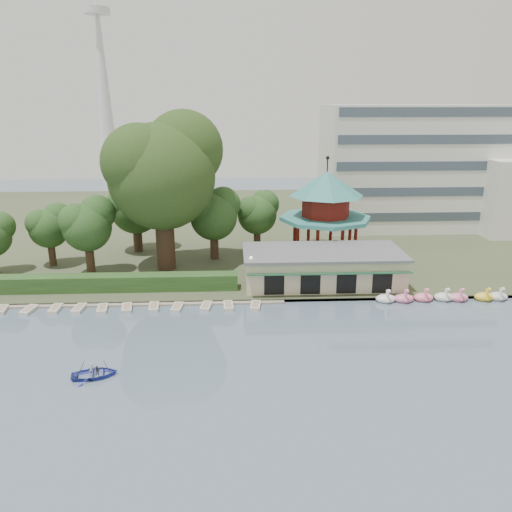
{
  "coord_description": "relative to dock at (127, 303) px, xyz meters",
  "views": [
    {
      "loc": [
        -0.39,
        -33.13,
        20.86
      ],
      "look_at": [
        2.0,
        18.0,
        5.0
      ],
      "focal_mm": 35.0,
      "sensor_mm": 36.0,
      "label": 1
    }
  ],
  "objects": [
    {
      "name": "shore",
      "position": [
        12.0,
        34.8,
        0.08
      ],
      "size": [
        220.0,
        70.0,
        0.4
      ],
      "primitive_type": "cube",
      "color": "#424930",
      "rests_on": "ground"
    },
    {
      "name": "big_tree",
      "position": [
        3.18,
        11.01,
        13.04
      ],
      "size": [
        14.33,
        13.35,
        19.69
      ],
      "color": "#3A281C",
      "rests_on": "shore"
    },
    {
      "name": "boathouse",
      "position": [
        22.0,
        4.77,
        2.25
      ],
      "size": [
        18.6,
        9.39,
        3.9
      ],
      "color": "beige",
      "rests_on": "shore"
    },
    {
      "name": "broadcast_tower",
      "position": [
        -30.0,
        122.8,
        33.86
      ],
      "size": [
        8.0,
        8.0,
        96.0
      ],
      "color": "silver",
      "rests_on": "ground"
    },
    {
      "name": "swan_boats",
      "position": [
        36.73,
        -0.56,
        0.28
      ],
      "size": [
        19.69,
        2.0,
        1.92
      ],
      "color": "white",
      "rests_on": "ground"
    },
    {
      "name": "dock",
      "position": [
        0.0,
        0.0,
        0.0
      ],
      "size": [
        34.0,
        1.6,
        0.24
      ],
      "primitive_type": "cube",
      "color": "gray",
      "rests_on": "ground"
    },
    {
      "name": "rowboat_with_passengers",
      "position": [
        0.48,
        -14.84,
        0.4
      ],
      "size": [
        5.61,
        4.5,
        2.01
      ],
      "color": "#3947B5",
      "rests_on": "ground"
    },
    {
      "name": "hedge",
      "position": [
        -3.0,
        3.3,
        1.18
      ],
      "size": [
        30.0,
        2.0,
        1.8
      ],
      "primitive_type": "cube",
      "color": "#2A4C1F",
      "rests_on": "shore"
    },
    {
      "name": "office_building",
      "position": [
        44.67,
        31.8,
        9.61
      ],
      "size": [
        38.0,
        18.0,
        20.0
      ],
      "color": "silver",
      "rests_on": "shore"
    },
    {
      "name": "moored_rowboats",
      "position": [
        -0.72,
        -1.36,
        0.06
      ],
      "size": [
        29.86,
        2.73,
        0.36
      ],
      "color": "beige",
      "rests_on": "ground"
    },
    {
      "name": "embankment",
      "position": [
        12.0,
        0.1,
        0.03
      ],
      "size": [
        220.0,
        0.6,
        0.3
      ],
      "primitive_type": "cube",
      "color": "gray",
      "rests_on": "ground"
    },
    {
      "name": "ground_plane",
      "position": [
        12.0,
        -17.2,
        -0.12
      ],
      "size": [
        220.0,
        220.0,
        0.0
      ],
      "primitive_type": "plane",
      "color": "slate",
      "rests_on": "ground"
    },
    {
      "name": "pavilion",
      "position": [
        24.0,
        14.8,
        7.36
      ],
      "size": [
        12.4,
        12.4,
        13.5
      ],
      "color": "beige",
      "rests_on": "shore"
    },
    {
      "name": "small_trees",
      "position": [
        -0.46,
        14.9,
        6.4
      ],
      "size": [
        38.76,
        16.58,
        10.36
      ],
      "color": "#3A281C",
      "rests_on": "shore"
    },
    {
      "name": "lamp_post",
      "position": [
        13.5,
        1.8,
        3.22
      ],
      "size": [
        0.36,
        0.36,
        4.28
      ],
      "color": "black",
      "rests_on": "shore"
    }
  ]
}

